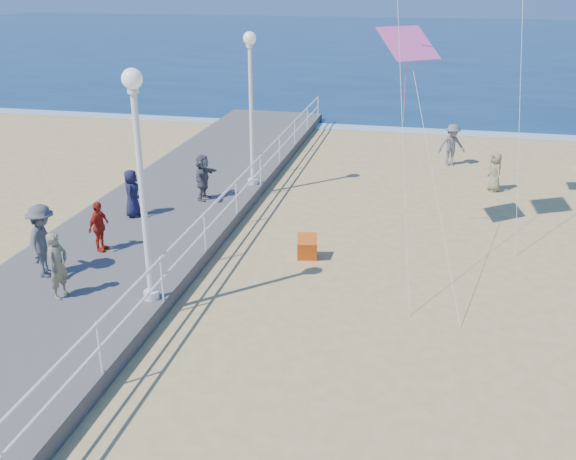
% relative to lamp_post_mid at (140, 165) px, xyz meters
% --- Properties ---
extents(ground, '(160.00, 160.00, 0.00)m').
position_rel_lamp_post_mid_xyz_m(ground, '(5.35, 0.00, -3.66)').
color(ground, '#D5B86F').
rests_on(ground, ground).
extents(ocean, '(160.00, 90.00, 0.05)m').
position_rel_lamp_post_mid_xyz_m(ocean, '(5.35, 65.00, -3.65)').
color(ocean, navy).
rests_on(ocean, ground).
extents(surf_line, '(160.00, 1.20, 0.04)m').
position_rel_lamp_post_mid_xyz_m(surf_line, '(5.35, 20.50, -3.63)').
color(surf_line, white).
rests_on(surf_line, ground).
extents(boardwalk, '(5.00, 44.00, 0.40)m').
position_rel_lamp_post_mid_xyz_m(boardwalk, '(-2.15, 0.00, -3.46)').
color(boardwalk, slate).
rests_on(boardwalk, ground).
extents(railing, '(0.05, 42.00, 0.55)m').
position_rel_lamp_post_mid_xyz_m(railing, '(0.30, 0.00, -2.41)').
color(railing, white).
rests_on(railing, boardwalk).
extents(lamp_post_mid, '(0.44, 0.44, 5.32)m').
position_rel_lamp_post_mid_xyz_m(lamp_post_mid, '(0.00, 0.00, 0.00)').
color(lamp_post_mid, white).
rests_on(lamp_post_mid, boardwalk).
extents(lamp_post_far, '(0.44, 0.44, 5.32)m').
position_rel_lamp_post_mid_xyz_m(lamp_post_far, '(0.00, 9.00, 0.00)').
color(lamp_post_far, white).
rests_on(lamp_post_far, boardwalk).
extents(spectator_2, '(0.91, 1.32, 1.88)m').
position_rel_lamp_post_mid_xyz_m(spectator_2, '(-3.08, 0.62, -2.32)').
color(spectator_2, '#4F5053').
rests_on(spectator_2, boardwalk).
extents(spectator_3, '(0.44, 0.86, 1.41)m').
position_rel_lamp_post_mid_xyz_m(spectator_3, '(-2.50, 2.34, -2.55)').
color(spectator_3, '#B52516').
rests_on(spectator_3, boardwalk).
extents(spectator_4, '(0.62, 0.82, 1.51)m').
position_rel_lamp_post_mid_xyz_m(spectator_4, '(-2.79, 5.03, -2.51)').
color(spectator_4, '#1A1A39').
rests_on(spectator_4, boardwalk).
extents(spectator_5, '(0.54, 1.47, 1.56)m').
position_rel_lamp_post_mid_xyz_m(spectator_5, '(-1.17, 7.05, -2.48)').
color(spectator_5, '#5B5A5F').
rests_on(spectator_5, boardwalk).
extents(spectator_6, '(0.46, 0.64, 1.62)m').
position_rel_lamp_post_mid_xyz_m(spectator_6, '(-2.10, -0.36, -2.45)').
color(spectator_6, '#837E5B').
rests_on(spectator_6, boardwalk).
extents(beach_walker_a, '(1.29, 0.99, 1.76)m').
position_rel_lamp_post_mid_xyz_m(beach_walker_a, '(7.08, 14.42, -2.78)').
color(beach_walker_a, slate).
rests_on(beach_walker_a, ground).
extents(beach_walker_c, '(0.69, 0.83, 1.45)m').
position_rel_lamp_post_mid_xyz_m(beach_walker_c, '(8.59, 11.34, -2.94)').
color(beach_walker_c, '#85855C').
rests_on(beach_walker_c, ground).
extents(box_kite, '(0.67, 0.80, 0.74)m').
position_rel_lamp_post_mid_xyz_m(box_kite, '(2.99, 3.89, -3.36)').
color(box_kite, red).
rests_on(box_kite, ground).
extents(kite_diamond_pink, '(1.81, 1.77, 0.80)m').
position_rel_lamp_post_mid_xyz_m(kite_diamond_pink, '(5.34, 5.75, 2.10)').
color(kite_diamond_pink, '#DF52A2').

